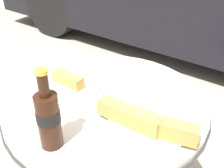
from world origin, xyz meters
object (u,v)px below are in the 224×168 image
object	(u,v)px
bistro_table	(107,142)
lunch_plate_far	(145,126)
cola_bottle_left	(48,117)
lunch_plate_near	(68,85)

from	to	relation	value
bistro_table	lunch_plate_far	bearing A→B (deg)	-19.18
cola_bottle_left	lunch_plate_near	distance (m)	0.30
bistro_table	cola_bottle_left	xyz separation A→B (m)	(-0.00, -0.26, 0.29)
bistro_table	lunch_plate_far	xyz separation A→B (m)	(0.19, -0.07, 0.22)
cola_bottle_left	lunch_plate_near	bearing A→B (deg)	124.03
lunch_plate_near	cola_bottle_left	bearing A→B (deg)	-55.97
bistro_table	cola_bottle_left	distance (m)	0.39
bistro_table	cola_bottle_left	world-z (taller)	cola_bottle_left
cola_bottle_left	lunch_plate_near	world-z (taller)	cola_bottle_left
bistro_table	lunch_plate_far	distance (m)	0.30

